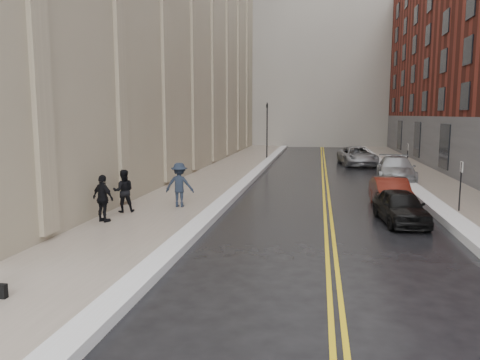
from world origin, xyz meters
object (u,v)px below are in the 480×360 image
(car_silver_near, at_px, (396,169))
(car_maroon, at_px, (391,193))
(pedestrian_c, at_px, (103,198))
(car_silver_far, at_px, (357,156))
(pedestrian_b, at_px, (180,185))
(pedestrian_a, at_px, (124,191))
(car_black, at_px, (401,207))

(car_silver_near, bearing_deg, car_maroon, -95.47)
(car_maroon, height_order, pedestrian_c, pedestrian_c)
(car_silver_far, distance_m, pedestrian_c, 25.56)
(car_maroon, bearing_deg, car_silver_far, 88.31)
(pedestrian_b, bearing_deg, pedestrian_a, 34.40)
(pedestrian_a, bearing_deg, pedestrian_b, -166.00)
(pedestrian_b, bearing_deg, car_black, 171.30)
(car_black, distance_m, car_silver_near, 11.65)
(pedestrian_a, bearing_deg, pedestrian_c, 66.85)
(car_silver_far, distance_m, pedestrian_a, 23.92)
(car_black, height_order, car_silver_near, car_silver_near)
(pedestrian_a, height_order, pedestrian_c, pedestrian_c)
(car_maroon, xyz_separation_m, pedestrian_c, (-11.11, -5.25, 0.37))
(car_black, bearing_deg, car_maroon, 82.48)
(car_silver_far, bearing_deg, car_black, -97.80)
(car_maroon, height_order, car_silver_far, car_silver_far)
(car_black, distance_m, car_silver_far, 20.80)
(car_silver_far, height_order, pedestrian_a, pedestrian_a)
(pedestrian_a, bearing_deg, car_black, 159.57)
(car_silver_far, xyz_separation_m, pedestrian_b, (-9.07, -19.78, 0.35))
(car_silver_far, relative_size, pedestrian_c, 3.10)
(pedestrian_a, bearing_deg, car_silver_far, -140.11)
(car_silver_near, relative_size, car_silver_far, 0.98)
(car_black, height_order, pedestrian_c, pedestrian_c)
(car_silver_far, bearing_deg, pedestrian_a, -125.23)
(car_silver_near, xyz_separation_m, pedestrian_b, (-10.67, -10.52, 0.33))
(car_silver_near, xyz_separation_m, pedestrian_c, (-12.64, -13.80, 0.26))
(car_silver_near, height_order, pedestrian_a, pedestrian_a)
(car_silver_near, height_order, pedestrian_c, pedestrian_c)
(car_black, relative_size, pedestrian_c, 2.14)
(pedestrian_b, bearing_deg, car_silver_far, -116.92)
(pedestrian_c, bearing_deg, car_black, -144.30)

